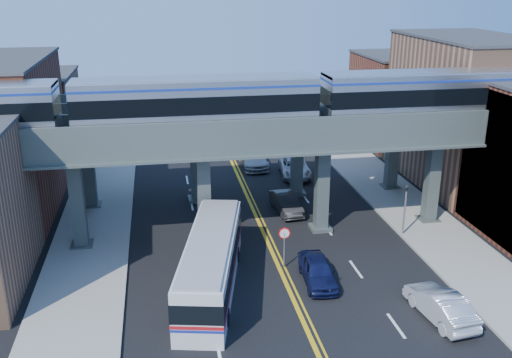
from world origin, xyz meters
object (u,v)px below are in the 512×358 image
car_lane_b (286,203)px  car_lane_c (294,167)px  stop_sign (284,241)px  car_parked_curb (440,305)px  traffic_signal (405,204)px  transit_train (197,102)px  car_lane_a (318,271)px  car_lane_d (253,158)px  transit_bus (211,263)px

car_lane_b → car_lane_c: size_ratio=0.81×
stop_sign → car_parked_curb: 9.50m
car_lane_c → traffic_signal: bearing=-66.9°
transit_train → car_lane_a: size_ratio=10.85×
car_lane_c → car_parked_curb: size_ratio=1.15×
car_parked_curb → car_lane_c: bearing=-92.1°
car_lane_c → car_lane_d: (-3.17, 3.26, 0.08)m
transit_bus → car_parked_curb: bearing=-102.0°
traffic_signal → transit_bus: 14.24m
transit_train → car_parked_curb: bearing=-46.3°
transit_train → stop_sign: (4.57, -5.00, -7.48)m
traffic_signal → car_lane_b: traffic_signal is taller
transit_train → car_lane_a: bearing=-49.5°
stop_sign → traffic_signal: (8.90, 3.00, 0.54)m
traffic_signal → car_lane_c: 14.36m
stop_sign → car_lane_a: size_ratio=0.61×
car_lane_b → car_parked_curb: car_parked_curb is taller
stop_sign → transit_bus: (-4.53, -1.66, -0.23)m
car_lane_a → car_lane_d: bearing=93.4°
transit_train → transit_bus: size_ratio=3.92×
traffic_signal → car_lane_b: (-6.84, 5.47, -1.59)m
stop_sign → car_lane_c: bearing=74.3°
transit_bus → car_parked_curb: transit_bus is taller
transit_train → transit_bus: 10.19m
transit_train → traffic_signal: bearing=-8.4°
car_lane_d → car_parked_curb: (5.14, -26.61, -0.06)m
traffic_signal → car_parked_curb: 10.09m
car_lane_a → stop_sign: bearing=129.0°
transit_bus → car_parked_curb: (11.17, -5.05, -0.76)m
transit_bus → car_lane_a: (6.03, -0.44, -0.80)m
car_parked_curb → transit_train: bearing=-53.2°
car_lane_c → car_parked_curb: (1.98, -23.35, 0.03)m
transit_train → car_lane_b: 11.34m
transit_train → car_lane_c: 17.11m
car_lane_a → car_lane_b: 10.58m
traffic_signal → car_lane_a: bearing=-145.4°
traffic_signal → transit_train: bearing=171.6°
traffic_signal → transit_bus: bearing=-160.9°
transit_train → car_lane_b: size_ratio=10.72×
stop_sign → car_lane_d: (1.50, 19.89, -0.94)m
stop_sign → car_lane_c: size_ratio=0.49×
traffic_signal → car_lane_d: bearing=113.7°
transit_bus → car_lane_a: size_ratio=2.77×
transit_train → traffic_signal: size_ratio=11.34×
transit_train → car_parked_curb: size_ratio=9.98×
car_lane_a → transit_bus: bearing=179.3°
car_lane_a → car_lane_d: size_ratio=0.76×
car_lane_d → car_parked_curb: size_ratio=1.22×
traffic_signal → car_lane_b: 8.90m
transit_train → car_lane_c: bearing=51.6°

